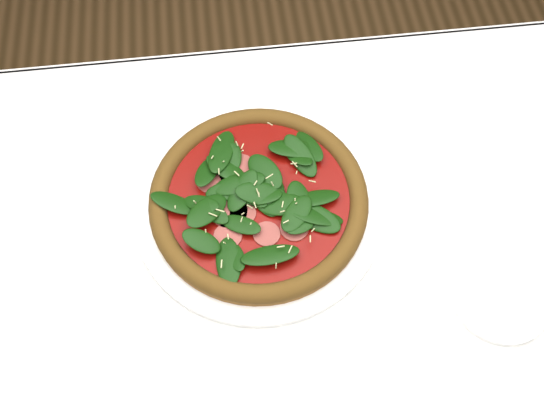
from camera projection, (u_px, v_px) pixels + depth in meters
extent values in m
plane|color=brown|center=(284.00, 374.00, 1.54)|extent=(6.00, 6.00, 0.00)
cube|color=white|center=(293.00, 261.00, 0.89)|extent=(1.20, 0.80, 0.04)
cylinder|color=#4E341F|center=(28.00, 214.00, 1.35)|extent=(0.06, 0.06, 0.71)
cylinder|color=#4E341F|center=(497.00, 165.00, 1.41)|extent=(0.06, 0.06, 0.71)
cube|color=white|center=(263.00, 88.00, 1.16)|extent=(1.20, 0.01, 0.22)
cylinder|color=white|center=(259.00, 205.00, 0.91)|extent=(0.38, 0.38, 0.01)
torus|color=white|center=(259.00, 204.00, 0.90)|extent=(0.38, 0.38, 0.01)
cylinder|color=olive|center=(259.00, 201.00, 0.90)|extent=(0.39, 0.39, 0.01)
torus|color=olive|center=(259.00, 199.00, 0.89)|extent=(0.39, 0.39, 0.03)
cylinder|color=#870904|center=(259.00, 199.00, 0.89)|extent=(0.32, 0.32, 0.00)
cylinder|color=#A24A41|center=(259.00, 197.00, 0.89)|extent=(0.29, 0.29, 0.00)
ellipsoid|color=#143C0A|center=(258.00, 194.00, 0.88)|extent=(0.31, 0.31, 0.03)
cylinder|color=beige|center=(258.00, 192.00, 0.87)|extent=(0.29, 0.29, 0.00)
cylinder|color=white|center=(500.00, 297.00, 0.84)|extent=(0.14, 0.14, 0.01)
torus|color=white|center=(501.00, 296.00, 0.84)|extent=(0.14, 0.14, 0.01)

